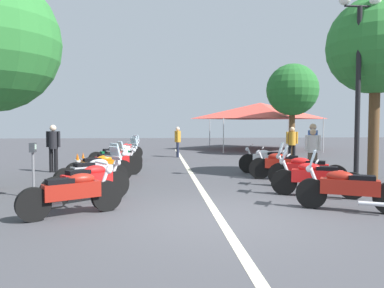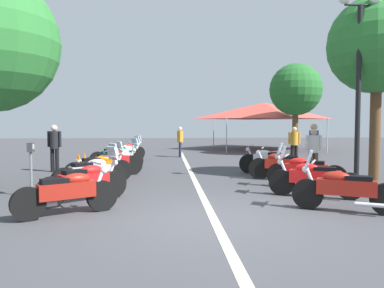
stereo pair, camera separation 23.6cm
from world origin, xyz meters
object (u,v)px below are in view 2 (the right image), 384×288
roadside_tree_0 (296,90)px  motorcycle_left_row_3 (100,167)px  street_lamp_twin_globe (359,56)px  motorcycle_right_row_1 (314,178)px  motorcycle_left_row_1 (85,181)px  traffic_cone_0 (79,161)px  traffic_cone_2 (85,160)px  traffic_cone_1 (79,162)px  roadside_tree_1 (377,45)px  bystander_3 (294,142)px  motorcycle_right_row_0 (344,189)px  bystander_1 (314,149)px  event_tent (264,111)px  motorcycle_right_row_3 (282,165)px  motorcycle_left_row_8 (127,151)px  bystander_2 (54,144)px  motorcycle_right_row_2 (305,171)px  motorcycle_right_row_4 (268,161)px  bystander_0 (180,139)px  motorcycle_left_row_2 (91,173)px  motorcycle_left_row_6 (117,155)px  motorcycle_left_row_7 (124,153)px  bystander_4 (314,145)px  parking_meter (31,159)px  motorcycle_left_row_4 (113,162)px  motorcycle_left_row_0 (68,192)px  motorcycle_left_row_5 (119,158)px

roadside_tree_0 → motorcycle_left_row_3: bearing=134.9°
motorcycle_left_row_3 → street_lamp_twin_globe: size_ratio=0.35×
motorcycle_right_row_1 → motorcycle_left_row_1: bearing=27.5°
motorcycle_left_row_1 → traffic_cone_0: (6.20, 1.60, -0.18)m
traffic_cone_0 → traffic_cone_2: size_ratio=1.00×
traffic_cone_0 → traffic_cone_1: bearing=-163.7°
roadside_tree_1 → bystander_3: bearing=8.8°
motorcycle_right_row_0 → bystander_1: (4.99, -1.39, 0.45)m
motorcycle_left_row_3 → event_tent: size_ratio=0.27×
motorcycle_right_row_3 → motorcycle_right_row_1: bearing=107.3°
traffic_cone_2 → bystander_3: size_ratio=0.38×
motorcycle_left_row_8 → motorcycle_right_row_0: bearing=-103.5°
bystander_2 → roadside_tree_1: 11.24m
motorcycle_right_row_2 → motorcycle_right_row_4: bearing=-59.4°
motorcycle_right_row_2 → street_lamp_twin_globe: 3.60m
bystander_0 → motorcycle_right_row_2: bearing=-71.2°
motorcycle_left_row_1 → event_tent: (16.68, -8.43, 2.18)m
motorcycle_left_row_8 → roadside_tree_1: (-6.89, -8.34, 3.67)m
roadside_tree_0 → bystander_0: bearing=95.3°
motorcycle_right_row_1 → motorcycle_left_row_2: bearing=12.5°
motorcycle_left_row_6 → motorcycle_right_row_0: bearing=-82.7°
motorcycle_left_row_8 → motorcycle_right_row_2: size_ratio=0.88×
motorcycle_left_row_7 → bystander_1: bystander_1 is taller
motorcycle_right_row_0 → event_tent: 18.36m
motorcycle_right_row_0 → street_lamp_twin_globe: size_ratio=0.35×
motorcycle_right_row_2 → bystander_4: bystander_4 is taller
motorcycle_right_row_1 → bystander_0: (10.92, 2.76, 0.47)m
motorcycle_right_row_2 → motorcycle_left_row_8: bearing=-29.1°
motorcycle_right_row_3 → bystander_4: 1.98m
motorcycle_left_row_1 → traffic_cone_0: size_ratio=2.80×
motorcycle_right_row_1 → street_lamp_twin_globe: street_lamp_twin_globe is taller
parking_meter → bystander_0: bystander_0 is taller
motorcycle_left_row_7 → motorcycle_right_row_2: 8.97m
motorcycle_left_row_2 → traffic_cone_0: bearing=69.4°
bystander_0 → roadside_tree_1: bearing=-54.0°
motorcycle_right_row_2 → bystander_4: (2.66, -1.31, 0.56)m
motorcycle_left_row_2 → motorcycle_left_row_4: (2.73, -0.15, -0.01)m
motorcycle_left_row_7 → roadside_tree_1: (-5.64, -8.33, 3.67)m
motorcycle_right_row_3 → bystander_3: (4.91, -2.11, 0.47)m
motorcycle_left_row_2 → motorcycle_left_row_6: motorcycle_left_row_2 is taller
motorcycle_right_row_2 → traffic_cone_2: 8.81m
traffic_cone_2 → bystander_3: (1.05, -8.93, 0.65)m
motorcycle_left_row_0 → motorcycle_left_row_6: 8.08m
motorcycle_left_row_1 → motorcycle_left_row_5: bearing=49.9°
traffic_cone_0 → bystander_3: (1.60, -9.04, 0.65)m
motorcycle_left_row_1 → motorcycle_left_row_6: motorcycle_left_row_1 is taller
motorcycle_left_row_6 → bystander_3: bearing=-20.0°
bystander_3 → motorcycle_left_row_4: bearing=121.0°
bystander_3 → motorcycle_left_row_5: bearing=111.9°
motorcycle_right_row_2 → event_tent: event_tent is taller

